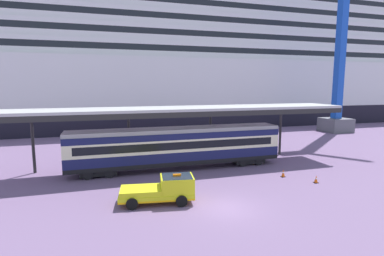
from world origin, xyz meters
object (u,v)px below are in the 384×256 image
(train_carriage, at_px, (177,146))
(traffic_cone_near, at_px, (283,173))
(traffic_cone_mid, at_px, (316,179))
(cruise_ship, at_px, (182,61))
(service_truck, at_px, (164,189))
(dockside_crane, at_px, (345,24))

(train_carriage, height_order, traffic_cone_near, train_carriage)
(traffic_cone_near, xyz_separation_m, traffic_cone_mid, (1.69, -2.29, -0.03))
(cruise_ship, relative_size, service_truck, 27.95)
(service_truck, xyz_separation_m, traffic_cone_near, (11.56, 2.75, -0.64))
(dockside_crane, bearing_deg, traffic_cone_near, -140.26)
(train_carriage, relative_size, traffic_cone_mid, 31.75)
(train_carriage, relative_size, traffic_cone_near, 29.46)
(traffic_cone_near, distance_m, dockside_crane, 37.33)
(cruise_ship, xyz_separation_m, train_carriage, (-10.80, -38.05, -11.21))
(traffic_cone_near, bearing_deg, cruise_ship, 86.98)
(traffic_cone_near, bearing_deg, dockside_crane, 39.74)
(service_truck, bearing_deg, traffic_cone_near, 13.39)
(cruise_ship, xyz_separation_m, service_truck, (-13.84, -46.16, -12.52))
(service_truck, distance_m, traffic_cone_mid, 13.27)
(train_carriage, distance_m, service_truck, 8.76)
(service_truck, distance_m, dockside_crane, 46.96)
(cruise_ship, xyz_separation_m, traffic_cone_mid, (-0.60, -45.70, -13.19))
(train_carriage, height_order, service_truck, train_carriage)
(service_truck, relative_size, dockside_crane, 0.10)
(traffic_cone_near, relative_size, dockside_crane, 0.01)
(service_truck, bearing_deg, traffic_cone_mid, 2.00)
(service_truck, bearing_deg, dockside_crane, 32.79)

